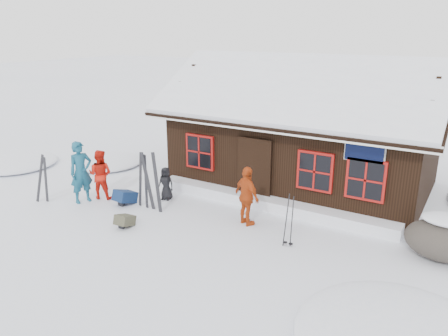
% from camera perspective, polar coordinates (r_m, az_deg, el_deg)
% --- Properties ---
extents(ground, '(120.00, 120.00, 0.00)m').
position_cam_1_polar(ground, '(12.19, -5.25, -7.40)').
color(ground, white).
rests_on(ground, ground).
extents(mountain_hut, '(8.90, 6.09, 4.42)m').
position_cam_1_polar(mountain_hut, '(15.15, 10.52, 3.75)').
color(mountain_hut, black).
rests_on(mountain_hut, ground).
extents(snow_drift, '(7.60, 0.60, 0.35)m').
position_cam_1_polar(snow_drift, '(13.18, 5.87, -4.59)').
color(snow_drift, white).
rests_on(snow_drift, ground).
extents(snow_mounds, '(20.60, 13.20, 0.48)m').
position_cam_1_polar(snow_mounds, '(12.87, 5.72, -6.00)').
color(snow_mounds, white).
rests_on(snow_mounds, ground).
extents(skier_teal, '(0.67, 0.82, 1.93)m').
position_cam_1_polar(skier_teal, '(14.07, -18.17, -0.53)').
color(skier_teal, navy).
rests_on(skier_teal, ground).
extents(skier_orange_left, '(0.93, 0.83, 1.58)m').
position_cam_1_polar(skier_orange_left, '(14.27, -15.85, -0.79)').
color(skier_orange_left, red).
rests_on(skier_orange_left, ground).
extents(skier_orange_right, '(1.05, 0.78, 1.66)m').
position_cam_1_polar(skier_orange_right, '(11.86, 3.02, -3.71)').
color(skier_orange_right, '#B53E12').
rests_on(skier_orange_right, ground).
extents(skier_crouched, '(0.56, 0.41, 1.05)m').
position_cam_1_polar(skier_crouched, '(13.83, -7.60, -2.01)').
color(skier_crouched, black).
rests_on(skier_crouched, ground).
extents(boulder, '(1.70, 1.28, 0.99)m').
position_cam_1_polar(boulder, '(11.45, 26.69, -8.30)').
color(boulder, '#433D36').
rests_on(boulder, ground).
extents(ski_pair_left, '(0.68, 0.20, 1.59)m').
position_cam_1_polar(ski_pair_left, '(14.48, -22.59, -1.39)').
color(ski_pair_left, black).
rests_on(ski_pair_left, ground).
extents(ski_pair_mid, '(0.65, 0.22, 1.83)m').
position_cam_1_polar(ski_pair_mid, '(12.95, -9.36, -1.87)').
color(ski_pair_mid, black).
rests_on(ski_pair_mid, ground).
extents(ski_pair_right, '(0.50, 0.18, 1.75)m').
position_cam_1_polar(ski_pair_right, '(13.21, -10.52, -1.73)').
color(ski_pair_right, black).
rests_on(ski_pair_right, ground).
extents(ski_poles, '(0.25, 0.12, 1.41)m').
position_cam_1_polar(ski_poles, '(10.86, 8.48, -6.92)').
color(ski_poles, black).
rests_on(ski_poles, ground).
extents(backpack_blue, '(0.52, 0.66, 0.34)m').
position_cam_1_polar(backpack_blue, '(13.79, -12.78, -3.96)').
color(backpack_blue, '#12264E').
rests_on(backpack_blue, ground).
extents(backpack_olive, '(0.42, 0.53, 0.27)m').
position_cam_1_polar(backpack_olive, '(12.26, -12.81, -6.94)').
color(backpack_olive, '#42402F').
rests_on(backpack_olive, ground).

